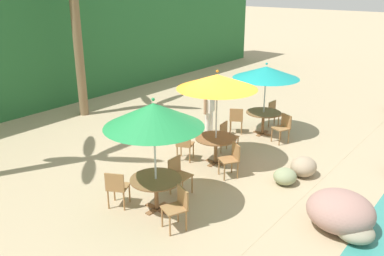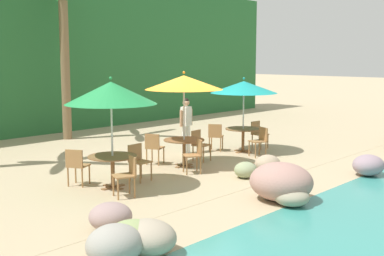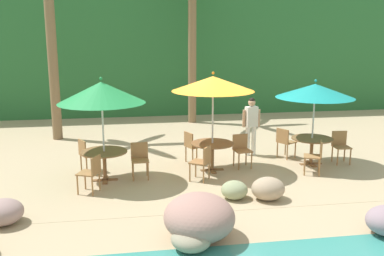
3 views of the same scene
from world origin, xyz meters
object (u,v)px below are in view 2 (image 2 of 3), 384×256
umbrella_green (111,93)px  chair_green_seaward (138,159)px  dining_table_orange (184,144)px  chair_orange_seaward (199,143)px  chair_orange_inland (154,146)px  waiter_in_white (186,121)px  chair_teal_left (260,139)px  chair_orange_left (195,153)px  umbrella_teal (244,87)px  chair_green_inland (77,164)px  dining_table_teal (243,132)px  umbrella_orange (184,83)px  chair_green_left (128,173)px  dining_table_green (113,161)px  chair_teal_inland (216,135)px  palm_tree_second (64,33)px  chair_teal_seaward (258,132)px

umbrella_green → chair_green_seaward: (0.85, 0.11, -1.64)m
dining_table_orange → chair_orange_seaward: (0.83, 0.20, -0.10)m
chair_orange_inland → waiter_in_white: (1.81, 0.49, 0.47)m
chair_orange_seaward → chair_teal_left: size_ratio=1.00×
chair_orange_left → waiter_in_white: 2.72m
chair_orange_seaward → umbrella_teal: umbrella_teal is taller
chair_green_inland → dining_table_teal: size_ratio=0.79×
chair_green_seaward → umbrella_orange: (1.88, 0.26, 1.75)m
chair_green_left → chair_orange_left: 2.62m
dining_table_green → dining_table_teal: size_ratio=1.00×
chair_orange_left → dining_table_teal: chair_orange_left is taller
chair_orange_left → chair_orange_seaward: bearing=38.4°
umbrella_green → chair_orange_left: size_ratio=2.89×
dining_table_orange → chair_green_seaward: bearing=-172.0°
chair_orange_left → umbrella_teal: (3.15, 0.86, 1.50)m
dining_table_teal → chair_teal_inland: (-0.50, 0.69, -0.10)m
chair_orange_seaward → chair_orange_inland: 1.36m
chair_orange_seaward → dining_table_orange: bearing=-166.6°
umbrella_orange → waiter_in_white: umbrella_orange is taller
chair_orange_left → waiter_in_white: bearing=48.4°
dining_table_green → waiter_in_white: bearing=21.4°
palm_tree_second → chair_orange_left: bearing=-97.0°
umbrella_orange → dining_table_teal: 3.22m
umbrella_green → chair_green_inland: (-0.47, 0.71, -1.64)m
chair_orange_seaward → umbrella_orange: bearing=-166.6°
chair_green_seaward → palm_tree_second: bearing=70.2°
umbrella_green → dining_table_green: (-0.00, -0.00, -1.54)m
umbrella_green → chair_teal_inland: 5.37m
chair_orange_left → chair_teal_seaward: (4.00, 0.90, 0.00)m
chair_orange_seaward → chair_orange_left: size_ratio=1.00×
chair_green_inland → chair_green_seaward: bearing=-24.7°
umbrella_teal → chair_teal_left: size_ratio=2.66×
dining_table_orange → palm_tree_second: size_ratio=0.19×
chair_teal_seaward → waiter_in_white: waiter_in_white is taller
chair_teal_inland → palm_tree_second: (-1.78, 5.47, 3.23)m
umbrella_teal → chair_green_left: bearing=-167.4°
umbrella_green → chair_teal_left: 5.50m
chair_teal_inland → umbrella_orange: bearing=-160.7°
chair_green_inland → umbrella_orange: (3.20, -0.34, 1.75)m
umbrella_green → waiter_in_white: size_ratio=1.48×
chair_green_seaward → waiter_in_white: size_ratio=0.51×
chair_teal_left → palm_tree_second: size_ratio=0.15×
dining_table_green → dining_table_teal: 5.50m
chair_orange_inland → dining_table_teal: 3.24m
chair_teal_seaward → chair_green_inland: bearing=178.3°
dining_table_teal → chair_teal_seaward: bearing=2.8°
dining_table_teal → chair_teal_seaward: size_ratio=1.26×
dining_table_green → umbrella_orange: umbrella_orange is taller
dining_table_green → palm_tree_second: (3.20, 6.63, 3.13)m
dining_table_green → umbrella_teal: 5.68m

